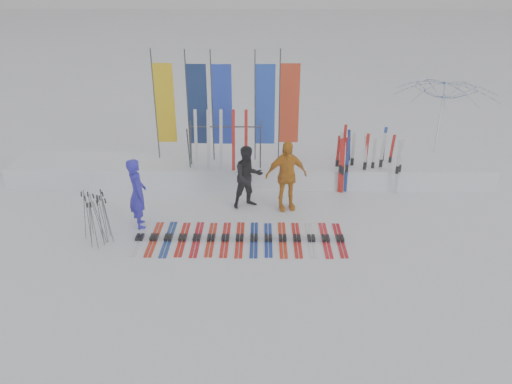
{
  "coord_description": "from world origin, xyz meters",
  "views": [
    {
      "loc": [
        0.32,
        -9.1,
        6.02
      ],
      "look_at": [
        0.2,
        1.6,
        1.0
      ],
      "focal_mm": 35.0,
      "sensor_mm": 36.0,
      "label": 1
    }
  ],
  "objects_px": {
    "person_yellow": "(286,176)",
    "ski_rack": "(225,140)",
    "tent_canopy": "(441,123)",
    "person_black": "(248,177)",
    "ski_row": "(239,238)",
    "person_blue": "(137,193)"
  },
  "relations": [
    {
      "from": "person_blue",
      "to": "ski_row",
      "type": "distance_m",
      "value": 2.7
    },
    {
      "from": "person_yellow",
      "to": "ski_rack",
      "type": "distance_m",
      "value": 2.27
    },
    {
      "from": "tent_canopy",
      "to": "ski_row",
      "type": "bearing_deg",
      "value": -142.17
    },
    {
      "from": "person_black",
      "to": "tent_canopy",
      "type": "distance_m",
      "value": 6.58
    },
    {
      "from": "ski_row",
      "to": "person_black",
      "type": "bearing_deg",
      "value": 84.61
    },
    {
      "from": "tent_canopy",
      "to": "ski_row",
      "type": "xyz_separation_m",
      "value": [
        -6.04,
        -4.69,
        -1.38
      ]
    },
    {
      "from": "ski_row",
      "to": "person_blue",
      "type": "bearing_deg",
      "value": 165.05
    },
    {
      "from": "person_black",
      "to": "person_yellow",
      "type": "bearing_deg",
      "value": -30.81
    },
    {
      "from": "person_yellow",
      "to": "ski_row",
      "type": "height_order",
      "value": "person_yellow"
    },
    {
      "from": "person_black",
      "to": "person_yellow",
      "type": "relative_size",
      "value": 0.9
    },
    {
      "from": "ski_row",
      "to": "ski_rack",
      "type": "height_order",
      "value": "ski_rack"
    },
    {
      "from": "tent_canopy",
      "to": "ski_rack",
      "type": "xyz_separation_m",
      "value": [
        -6.56,
        -1.57,
        -0.03
      ]
    },
    {
      "from": "tent_canopy",
      "to": "person_yellow",
      "type": "bearing_deg",
      "value": -148.15
    },
    {
      "from": "person_black",
      "to": "ski_row",
      "type": "bearing_deg",
      "value": -119.49
    },
    {
      "from": "ski_rack",
      "to": "tent_canopy",
      "type": "bearing_deg",
      "value": 13.43
    },
    {
      "from": "ski_row",
      "to": "ski_rack",
      "type": "relative_size",
      "value": 2.4
    },
    {
      "from": "person_black",
      "to": "tent_canopy",
      "type": "height_order",
      "value": "tent_canopy"
    },
    {
      "from": "ski_row",
      "to": "ski_rack",
      "type": "xyz_separation_m",
      "value": [
        -0.52,
        3.12,
        1.35
      ]
    },
    {
      "from": "tent_canopy",
      "to": "ski_rack",
      "type": "height_order",
      "value": "tent_canopy"
    },
    {
      "from": "ski_rack",
      "to": "person_black",
      "type": "bearing_deg",
      "value": -63.15
    },
    {
      "from": "person_yellow",
      "to": "tent_canopy",
      "type": "distance_m",
      "value": 5.77
    },
    {
      "from": "tent_canopy",
      "to": "ski_row",
      "type": "relative_size",
      "value": 0.64
    }
  ]
}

